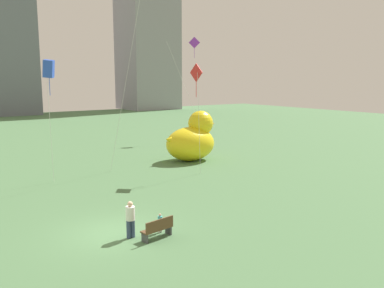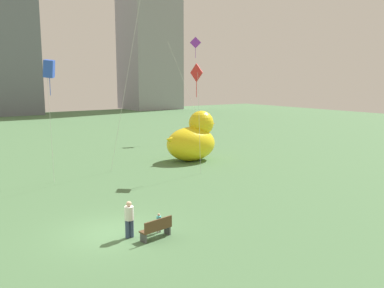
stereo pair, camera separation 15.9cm
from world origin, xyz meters
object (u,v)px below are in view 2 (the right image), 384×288
at_px(park_bench, 157,228).
at_px(kite_red, 197,76).
at_px(giant_inflatable_duck, 193,140).
at_px(kite_blue, 49,69).
at_px(person_adult, 129,218).
at_px(kite_purple, 195,47).
at_px(person_child, 159,222).

bearing_deg(park_bench, kite_red, 47.30).
distance_m(giant_inflatable_duck, kite_blue, 12.94).
relative_size(person_adult, kite_blue, 0.20).
relative_size(kite_red, kite_purple, 0.68).
distance_m(giant_inflatable_duck, kite_purple, 15.45).
xyz_separation_m(person_child, kite_red, (7.81, 8.35, 6.49)).
bearing_deg(kite_blue, kite_purple, 30.60).
relative_size(park_bench, kite_red, 0.19).
xyz_separation_m(person_adult, giant_inflatable_duck, (11.68, 12.38, 0.87)).
bearing_deg(giant_inflatable_duck, kite_purple, 54.83).
bearing_deg(person_child, kite_red, 46.93).
height_order(person_child, kite_red, kite_red).
bearing_deg(person_adult, park_bench, -40.25).
bearing_deg(park_bench, giant_inflatable_duck, 50.66).
relative_size(park_bench, giant_inflatable_duck, 0.30).
xyz_separation_m(park_bench, kite_blue, (-0.86, 12.40, 6.92)).
distance_m(person_child, giant_inflatable_duck, 16.33).
height_order(giant_inflatable_duck, kite_purple, kite_purple).
distance_m(kite_red, kite_blue, 9.74).
bearing_deg(person_adult, kite_purple, 50.17).
distance_m(park_bench, person_adult, 1.26).
bearing_deg(kite_purple, person_adult, -129.83).
height_order(giant_inflatable_duck, kite_blue, kite_blue).
bearing_deg(giant_inflatable_duck, park_bench, -129.34).
bearing_deg(kite_blue, kite_red, -20.89).
bearing_deg(kite_red, person_adult, -138.28).
height_order(person_adult, kite_blue, kite_blue).
distance_m(person_adult, person_child, 1.41).
distance_m(park_bench, giant_inflatable_duck, 17.05).
xyz_separation_m(giant_inflatable_duck, kite_purple, (7.41, 10.51, 8.56)).
height_order(park_bench, person_adult, person_adult).
bearing_deg(kite_purple, kite_blue, -149.40).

